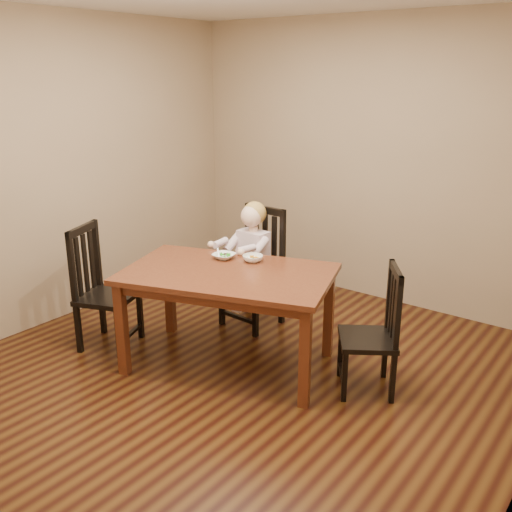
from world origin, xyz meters
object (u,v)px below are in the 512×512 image
Objects in this scene: chair_child at (256,269)px; toddler at (252,254)px; dining_table at (228,283)px; chair_left at (102,290)px; bowl_veg at (253,258)px; bowl_peas at (224,256)px; chair_right at (374,333)px.

chair_child reaches higher than toddler.
chair_left is (-1.05, -0.36, -0.19)m from dining_table.
chair_child reaches higher than bowl_veg.
chair_left is at bearing -161.04° from dining_table.
toddler is 0.52m from bowl_peas.
toddler is 0.53m from bowl_veg.
chair_child is at bearing -90.00° from toddler.
bowl_peas is 1.08× the size of bowl_veg.
chair_right is (1.37, -0.42, -0.06)m from chair_child.
dining_table is at bearing -44.40° from bowl_peas.
bowl_veg is (0.32, -0.46, 0.29)m from chair_child.
toddler reaches higher than chair_right.
toddler is at bearing 90.00° from chair_child.
chair_right is 5.85× the size of bowl_veg.
chair_child is (-0.31, 0.75, -0.18)m from dining_table.
toddler is at bearing 41.15° from chair_right.
dining_table is at bearing -91.78° from bowl_veg.
chair_left is at bearing -148.23° from bowl_veg.
bowl_peas is (0.83, 0.57, 0.30)m from chair_left.
chair_child reaches higher than dining_table.
dining_table is 0.32m from bowl_veg.
bowl_veg reaches higher than dining_table.
toddler is 3.58× the size of bowl_peas.
chair_child is at bearing 124.77° from chair_left.
dining_table is 0.83m from chair_child.
dining_table is at bearing 116.59° from toddler.
chair_child is 1.34m from chair_left.
dining_table is 2.86× the size of toddler.
toddler is (-0.31, 0.70, -0.01)m from dining_table.
chair_left is 1.66× the size of toddler.
chair_left reaches higher than toddler.
chair_left reaches higher than chair_right.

